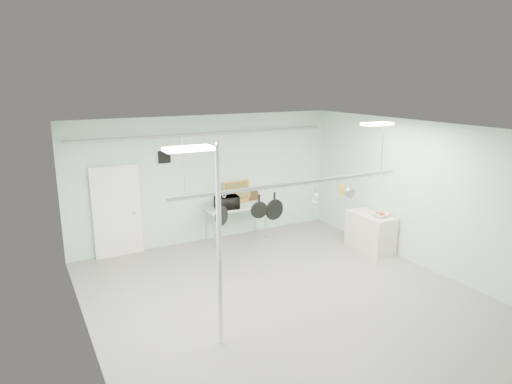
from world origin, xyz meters
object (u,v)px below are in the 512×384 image
pot_rack (294,182)px  fruit_bowl (380,215)px  microwave (227,202)px  skillet_right (274,206)px  chrome_pole (219,248)px  prep_table (236,209)px  coffee_canister (233,204)px  skillet_mid (259,206)px  side_cabinet (370,232)px  skillet_left (221,213)px

pot_rack → fruit_bowl: bearing=15.8°
microwave → skillet_right: bearing=89.7°
chrome_pole → prep_table: chrome_pole is taller
fruit_bowl → coffee_canister: bearing=139.8°
chrome_pole → skillet_mid: chrome_pole is taller
chrome_pole → skillet_right: chrome_pole is taller
prep_table → pot_rack: size_ratio=0.33×
prep_table → side_cabinet: size_ratio=1.33×
chrome_pole → coffee_canister: chrome_pole is taller
fruit_bowl → skillet_left: (-4.45, -0.85, 0.91)m
coffee_canister → skillet_mid: skillet_mid is taller
coffee_canister → skillet_right: size_ratio=0.36×
coffee_canister → microwave: bearing=172.5°
coffee_canister → prep_table: bearing=43.9°
chrome_pole → skillet_left: chrome_pole is taller
fruit_bowl → skillet_left: bearing=-169.2°
chrome_pole → microwave: 4.58m
pot_rack → skillet_mid: size_ratio=10.90×
prep_table → microwave: 0.40m
microwave → coffee_canister: (0.17, -0.02, -0.07)m
microwave → coffee_canister: size_ratio=3.10×
pot_rack → fruit_bowl: size_ratio=13.37×
side_cabinet → skillet_left: 4.75m
chrome_pole → coffee_canister: (2.16, 4.06, -0.60)m
prep_table → side_cabinet: (2.55, -2.20, -0.38)m
pot_rack → coffee_canister: 3.40m
pot_rack → microwave: bearing=88.3°
pot_rack → side_cabinet: bearing=20.4°
fruit_bowl → skillet_mid: size_ratio=0.82×
chrome_pole → microwave: chrome_pole is taller
skillet_left → skillet_mid: (0.73, 0.00, 0.02)m
side_cabinet → skillet_left: (-4.41, -1.10, 1.40)m
side_cabinet → skillet_right: bearing=-161.9°
chrome_pole → coffee_canister: bearing=62.0°
skillet_mid → prep_table: bearing=81.2°
pot_rack → microwave: 3.39m
fruit_bowl → prep_table: bearing=136.6°
skillet_mid → pot_rack: bearing=10.1°
microwave → chrome_pole: bearing=72.7°
prep_table → fruit_bowl: fruit_bowl is taller
fruit_bowl → skillet_left: skillet_left is taller
side_cabinet → microwave: bearing=143.9°
prep_table → skillet_mid: skillet_mid is taller
skillet_left → skillet_right: bearing=-29.4°
prep_table → microwave: microwave is taller
fruit_bowl → microwave: bearing=141.2°
skillet_left → skillet_mid: size_ratio=1.07×
chrome_pole → fruit_bowl: chrome_pole is taller
chrome_pole → microwave: size_ratio=5.49×
prep_table → skillet_right: 3.54m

